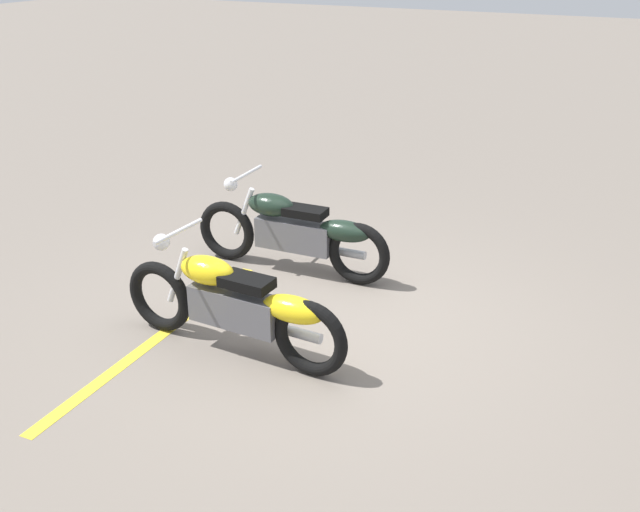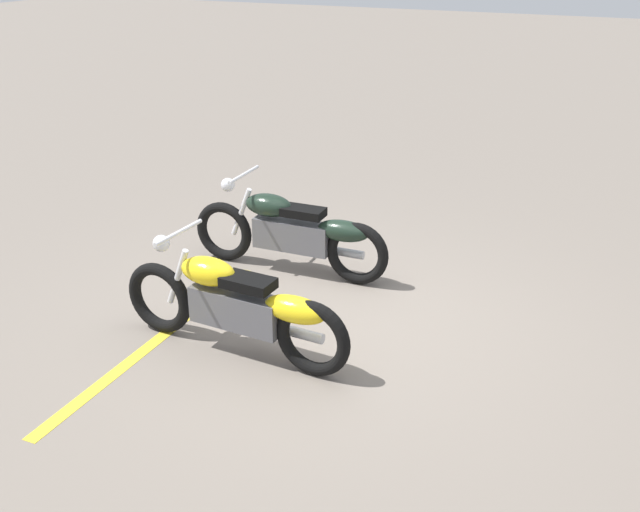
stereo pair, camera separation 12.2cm
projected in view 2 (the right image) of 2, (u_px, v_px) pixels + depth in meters
ground_plane at (329, 321)px, 6.90m from camera, size 60.00×60.00×0.00m
motorcycle_bright_foreground at (237, 305)px, 6.20m from camera, size 2.23×0.62×1.04m
motorcycle_dark_foreground at (293, 232)px, 7.73m from camera, size 2.23×0.62×1.04m
parking_stripe_near at (159, 338)px, 6.60m from camera, size 0.20×3.20×0.01m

